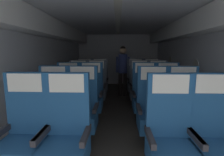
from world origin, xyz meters
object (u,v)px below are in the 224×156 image
at_px(seat_e_left_window, 84,81).
at_px(seat_e_right_aisle, 151,82).
at_px(seat_a_left_aisle, 66,138).
at_px(seat_d_left_window, 78,87).
at_px(seat_a_right_aisle, 214,140).
at_px(seat_b_left_window, 53,110).
at_px(seat_c_left_aisle, 91,96).
at_px(seat_b_left_aisle, 82,110).
at_px(seat_a_right_window, 170,140).
at_px(seat_c_right_aisle, 168,97).
at_px(seat_c_right_window, 144,97).
at_px(flight_attendant, 123,66).
at_px(seat_d_right_aisle, 158,88).
at_px(seat_b_right_window, 153,111).
at_px(seat_a_left_window, 24,137).
at_px(seat_b_right_aisle, 183,112).
at_px(seat_c_left_window, 68,96).
at_px(seat_d_left_aisle, 97,87).
at_px(seat_d_right_window, 139,88).
at_px(seat_e_right_window, 135,82).
at_px(seat_e_left_aisle, 100,81).

bearing_deg(seat_e_left_window, seat_e_right_aisle, 0.10).
bearing_deg(seat_a_left_aisle, seat_d_left_window, 100.24).
xyz_separation_m(seat_a_right_aisle, seat_b_left_window, (-2.02, 0.85, 0.00)).
bearing_deg(seat_c_left_aisle, seat_d_left_window, 118.21).
relative_size(seat_b_left_aisle, seat_c_left_aisle, 1.00).
relative_size(seat_b_left_aisle, seat_e_left_window, 1.00).
xyz_separation_m(seat_a_right_window, seat_e_right_aisle, (0.47, 3.45, 0.00)).
bearing_deg(seat_e_right_aisle, seat_e_left_window, -179.90).
xyz_separation_m(seat_c_right_aisle, seat_e_right_aisle, (0.01, 1.74, 0.00)).
height_order(seat_c_right_window, flight_attendant, flight_attendant).
relative_size(seat_b_left_aisle, seat_d_right_aisle, 1.00).
xyz_separation_m(seat_a_left_aisle, seat_d_right_aisle, (1.56, 2.58, 0.00)).
xyz_separation_m(seat_a_left_aisle, seat_b_right_window, (1.09, 0.85, 0.00)).
relative_size(seat_a_left_window, seat_b_left_window, 1.00).
bearing_deg(seat_b_right_aisle, seat_a_left_aisle, -151.19).
xyz_separation_m(seat_c_right_window, seat_e_left_window, (-1.57, 1.72, 0.00)).
bearing_deg(seat_c_right_window, seat_b_right_aisle, -62.12).
bearing_deg(seat_e_left_window, seat_c_right_aisle, -40.52).
xyz_separation_m(seat_b_left_window, seat_c_left_window, (-0.01, 0.85, 0.00)).
xyz_separation_m(seat_b_right_aisle, seat_d_left_aisle, (-1.54, 1.71, 0.00)).
bearing_deg(seat_c_right_aisle, seat_d_right_window, 117.86).
distance_m(seat_a_left_aisle, seat_a_right_window, 1.10).
height_order(seat_b_right_window, seat_d_left_window, same).
bearing_deg(seat_b_right_window, seat_d_left_window, 132.06).
distance_m(seat_a_left_aisle, seat_e_right_window, 3.61).
relative_size(seat_a_left_aisle, seat_e_left_window, 1.00).
height_order(seat_b_left_aisle, seat_c_left_aisle, same).
height_order(seat_c_left_aisle, seat_d_right_window, same).
relative_size(seat_c_right_window, seat_e_left_aisle, 1.00).
relative_size(seat_b_right_window, seat_c_right_aisle, 1.00).
distance_m(seat_c_left_window, seat_e_right_window, 2.33).
height_order(seat_a_right_aisle, seat_b_left_window, same).
bearing_deg(seat_a_right_aisle, seat_d_right_aisle, 89.90).
height_order(seat_d_right_aisle, seat_e_left_window, same).
bearing_deg(seat_d_left_window, seat_d_right_window, 0.29).
bearing_deg(seat_b_left_window, seat_e_left_aisle, 79.72).
xyz_separation_m(seat_d_left_window, seat_e_left_window, (-0.01, 0.87, 0.00)).
bearing_deg(seat_d_left_window, seat_c_right_aisle, -23.27).
xyz_separation_m(seat_c_right_window, seat_e_right_aisle, (0.47, 1.73, 0.00)).
xyz_separation_m(seat_c_left_window, seat_e_right_window, (1.56, 1.73, 0.00)).
bearing_deg(seat_b_left_aisle, seat_d_right_aisle, 47.67).
bearing_deg(seat_a_left_aisle, seat_c_right_aisle, 47.57).
xyz_separation_m(seat_b_right_window, seat_d_left_aisle, (-1.09, 1.72, 0.00)).
bearing_deg(seat_d_right_aisle, seat_e_left_window, 157.05).
height_order(seat_c_left_aisle, seat_e_left_aisle, same).
distance_m(seat_b_left_aisle, seat_e_left_aisle, 2.57).
bearing_deg(seat_b_right_window, seat_b_right_aisle, 0.44).
distance_m(seat_c_left_aisle, seat_d_right_window, 1.40).
relative_size(seat_d_right_window, seat_e_left_aisle, 1.00).
bearing_deg(seat_a_left_aisle, seat_b_right_aisle, 28.81).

